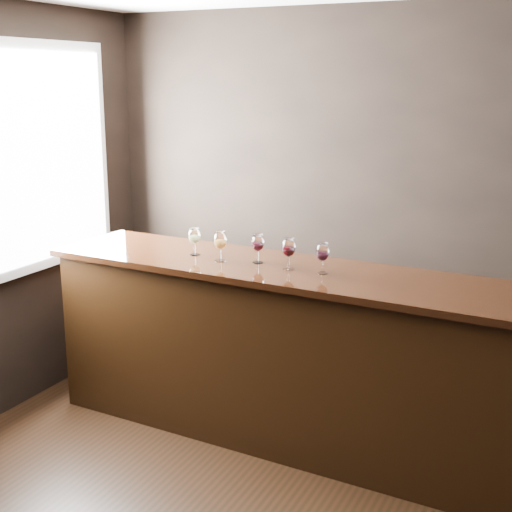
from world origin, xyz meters
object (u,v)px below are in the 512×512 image
at_px(glass_red_a, 258,243).
at_px(back_bar_shelf, 508,360).
at_px(glass_amber, 220,241).
at_px(glass_red_b, 289,248).
at_px(glass_red_c, 323,253).
at_px(bar_counter, 286,357).
at_px(glass_white, 194,237).

bearing_deg(glass_red_a, back_bar_shelf, 28.61).
height_order(back_bar_shelf, glass_amber, glass_amber).
xyz_separation_m(glass_red_b, glass_red_c, (0.22, 0.01, -0.01)).
bearing_deg(bar_counter, glass_red_a, 175.76).
height_order(glass_red_a, glass_red_b, glass_red_b).
distance_m(bar_counter, glass_red_a, 0.75).
relative_size(bar_counter, glass_red_c, 16.75).
relative_size(glass_amber, glass_red_b, 0.97).
bearing_deg(glass_red_b, glass_red_a, 164.44).
xyz_separation_m(glass_white, glass_red_a, (0.47, -0.00, 0.00)).
distance_m(glass_white, glass_red_c, 0.93).
bearing_deg(glass_white, bar_counter, -2.57).
height_order(glass_amber, glass_red_a, glass_amber).
bearing_deg(glass_red_c, glass_white, 176.17).
height_order(glass_amber, glass_red_c, glass_amber).
distance_m(back_bar_shelf, glass_white, 2.27).
bearing_deg(glass_amber, glass_white, 163.83).
bearing_deg(glass_white, glass_red_b, -5.57).
distance_m(glass_amber, glass_red_c, 0.70).
bearing_deg(glass_red_a, glass_amber, -164.63).
height_order(back_bar_shelf, glass_red_b, glass_red_b).
bearing_deg(back_bar_shelf, glass_amber, -153.06).
bearing_deg(glass_amber, glass_red_c, 0.41).
bearing_deg(glass_amber, glass_red_a, 15.37).
relative_size(glass_white, glass_amber, 0.95).
height_order(bar_counter, glass_red_a, glass_red_a).
xyz_separation_m(glass_amber, glass_red_c, (0.70, 0.00, -0.00)).
xyz_separation_m(back_bar_shelf, glass_white, (-1.95, -0.81, 0.83)).
xyz_separation_m(glass_white, glass_amber, (0.23, -0.07, 0.01)).
bearing_deg(glass_red_a, bar_counter, -7.53).
height_order(back_bar_shelf, glass_red_c, glass_red_c).
relative_size(glass_white, glass_red_b, 0.92).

